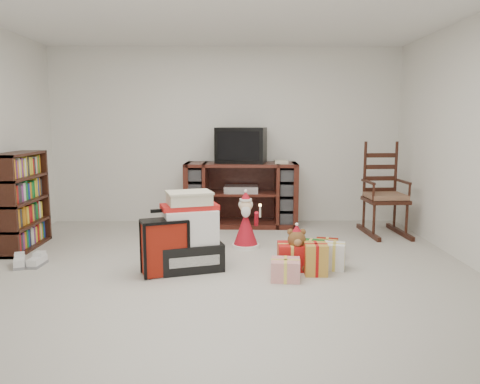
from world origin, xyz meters
name	(u,v)px	position (x,y,z in m)	size (l,w,h in m)	color
room	(221,144)	(0.00, 0.00, 1.25)	(5.01, 5.01, 2.51)	beige
tv_stand	(241,194)	(0.22, 2.19, 0.44)	(1.57, 0.61, 0.89)	#4D1F16
bookshelf	(21,203)	(-2.32, 1.02, 0.53)	(0.30, 0.91, 1.11)	#37170F
rocking_chair	(384,201)	(2.07, 1.71, 0.42)	(0.54, 0.85, 1.24)	#37170F
gift_pile	(190,236)	(-0.32, 0.23, 0.33)	(0.70, 0.59, 0.76)	black
red_suitcase	(165,247)	(-0.54, 0.05, 0.27)	(0.46, 0.34, 0.63)	maroon
stocking	(195,242)	(-0.27, 0.27, 0.26)	(0.25, 0.11, 0.53)	#0C7220
teddy_bear	(296,251)	(0.74, 0.21, 0.18)	(0.27, 0.24, 0.40)	brown
santa_figurine	(246,226)	(0.25, 1.01, 0.26)	(0.32, 0.31, 0.66)	#AA1220
mrs_claus_figurine	(203,228)	(-0.24, 1.02, 0.24)	(0.30, 0.29, 0.62)	#AA1220
sneaker_pair	(28,262)	(-1.96, 0.32, 0.05)	(0.33, 0.28, 0.09)	silver
gift_cluster	(311,256)	(0.88, 0.22, 0.12)	(0.72, 1.01, 0.25)	red
crt_television	(241,145)	(0.22, 2.21, 1.13)	(0.74, 0.59, 0.49)	black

